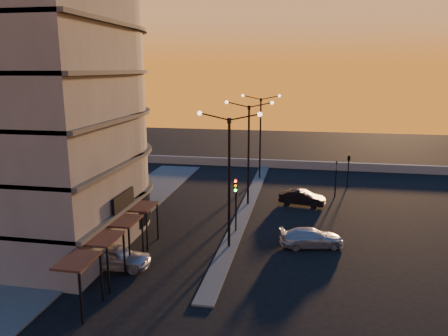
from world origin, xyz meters
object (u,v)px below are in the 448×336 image
at_px(traffic_light_main, 236,196).
at_px(car_wagon, 312,238).
at_px(streetlamp_mid, 249,145).
at_px(car_hatchback, 114,256).
at_px(car_sedan, 302,198).

xyz_separation_m(traffic_light_main, car_wagon, (5.67, -1.59, -2.24)).
height_order(streetlamp_mid, car_wagon, streetlamp_mid).
xyz_separation_m(car_hatchback, car_wagon, (12.17, 5.76, -0.12)).
bearing_deg(streetlamp_mid, car_wagon, -56.95).
bearing_deg(car_hatchback, traffic_light_main, -44.63).
distance_m(streetlamp_mid, car_wagon, 11.52).
relative_size(car_sedan, car_wagon, 0.93).
relative_size(car_hatchback, car_wagon, 1.01).
distance_m(car_hatchback, car_sedan, 19.16).
xyz_separation_m(streetlamp_mid, car_sedan, (4.88, 0.94, -4.91)).
height_order(car_hatchback, car_wagon, car_hatchback).
bearing_deg(car_sedan, streetlamp_mid, 111.60).
bearing_deg(car_hatchback, car_wagon, -67.82).
bearing_deg(streetlamp_mid, car_sedan, 10.86).
bearing_deg(car_hatchback, car_sedan, -39.56).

